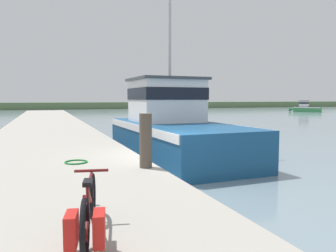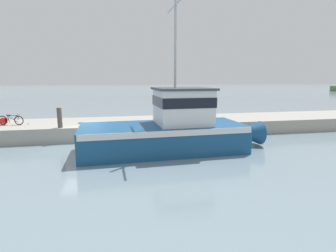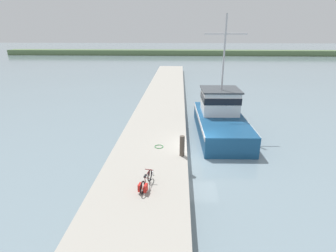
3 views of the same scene
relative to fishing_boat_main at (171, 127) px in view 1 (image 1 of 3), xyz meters
name	(u,v)px [view 1 (image 1 of 3)]	position (x,y,z in m)	size (l,w,h in m)	color
ground_plane	(174,188)	(-1.92, -5.12, -1.32)	(320.00, 320.00, 0.00)	gray
dock_pier	(53,181)	(-5.26, -5.12, -0.82)	(4.76, 80.00, 0.99)	#A39E93
far_shoreline	(173,105)	(28.08, 70.70, -0.47)	(180.00, 5.00, 1.69)	#567047
fishing_boat_main	(171,127)	(0.00, 0.00, 0.00)	(3.96, 10.76, 9.32)	navy
boat_blue_far	(306,108)	(42.51, 36.53, -0.48)	(4.87, 5.42, 2.24)	#337F47
bicycle_touring	(88,214)	(-4.98, -10.19, -0.01)	(0.65, 1.71, 0.69)	black
mooring_post	(146,141)	(-3.20, -6.56, 0.31)	(0.30, 0.30, 1.28)	#51473D
hose_coil	(76,162)	(-4.70, -5.39, -0.31)	(0.57, 0.57, 0.04)	#197A2D
water_bottle_by_bike	(93,198)	(-4.75, -8.89, -0.23)	(0.06, 0.06, 0.21)	silver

